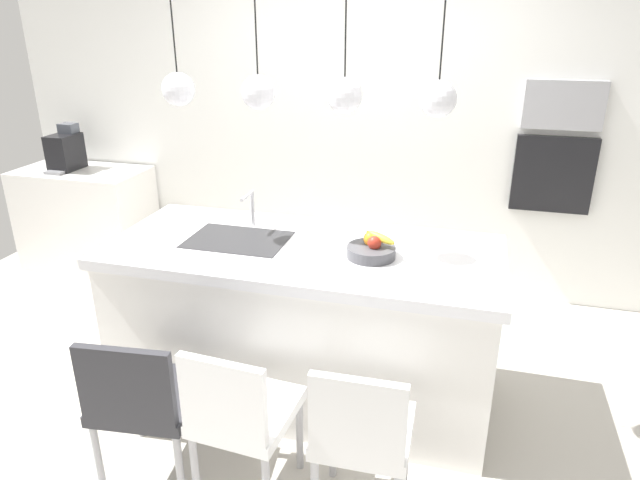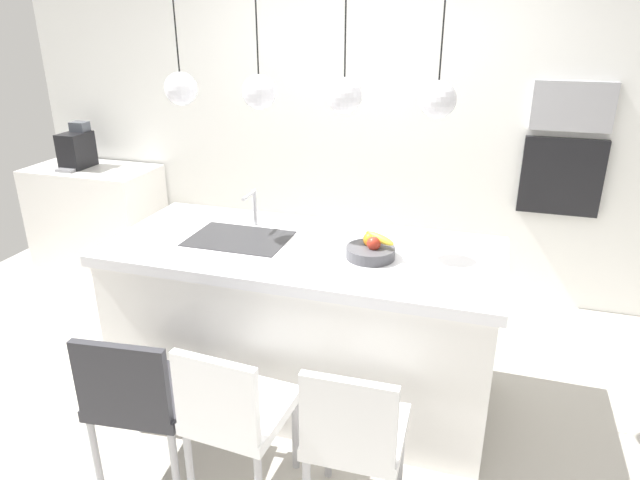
{
  "view_description": "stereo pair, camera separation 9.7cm",
  "coord_description": "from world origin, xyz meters",
  "px_view_note": "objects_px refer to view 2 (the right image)",
  "views": [
    {
      "loc": [
        0.85,
        -2.75,
        2.14
      ],
      "look_at": [
        0.1,
        0.0,
        1.0
      ],
      "focal_mm": 31.77,
      "sensor_mm": 36.0,
      "label": 1
    },
    {
      "loc": [
        0.94,
        -2.73,
        2.14
      ],
      "look_at": [
        0.1,
        0.0,
        1.0
      ],
      "focal_mm": 31.77,
      "sensor_mm": 36.0,
      "label": 2
    }
  ],
  "objects_px": {
    "coffee_machine": "(77,149)",
    "chair_middle": "(235,411)",
    "chair_far": "(354,433)",
    "microwave": "(573,106)",
    "chair_near": "(142,393)",
    "fruit_bowl": "(371,250)",
    "oven": "(561,176)"
  },
  "relations": [
    {
      "from": "coffee_machine",
      "to": "chair_middle",
      "type": "relative_size",
      "value": 0.45
    },
    {
      "from": "coffee_machine",
      "to": "chair_far",
      "type": "height_order",
      "value": "coffee_machine"
    },
    {
      "from": "microwave",
      "to": "chair_far",
      "type": "height_order",
      "value": "microwave"
    },
    {
      "from": "chair_near",
      "to": "chair_middle",
      "type": "distance_m",
      "value": 0.48
    },
    {
      "from": "chair_far",
      "to": "coffee_machine",
      "type": "bearing_deg",
      "value": 144.72
    },
    {
      "from": "coffee_machine",
      "to": "microwave",
      "type": "distance_m",
      "value": 4.0
    },
    {
      "from": "coffee_machine",
      "to": "chair_far",
      "type": "bearing_deg",
      "value": -35.28
    },
    {
      "from": "fruit_bowl",
      "to": "coffee_machine",
      "type": "height_order",
      "value": "coffee_machine"
    },
    {
      "from": "microwave",
      "to": "chair_near",
      "type": "bearing_deg",
      "value": -128.57
    },
    {
      "from": "fruit_bowl",
      "to": "coffee_machine",
      "type": "xyz_separation_m",
      "value": [
        -2.91,
        1.32,
        0.06
      ]
    },
    {
      "from": "fruit_bowl",
      "to": "chair_far",
      "type": "xyz_separation_m",
      "value": [
        0.12,
        -0.83,
        -0.49
      ]
    },
    {
      "from": "oven",
      "to": "chair_far",
      "type": "xyz_separation_m",
      "value": [
        -0.92,
        -2.44,
        -0.55
      ]
    },
    {
      "from": "coffee_machine",
      "to": "oven",
      "type": "relative_size",
      "value": 0.68
    },
    {
      "from": "oven",
      "to": "chair_far",
      "type": "bearing_deg",
      "value": -110.66
    },
    {
      "from": "oven",
      "to": "microwave",
      "type": "bearing_deg",
      "value": 0.0
    },
    {
      "from": "coffee_machine",
      "to": "fruit_bowl",
      "type": "bearing_deg",
      "value": -24.43
    },
    {
      "from": "oven",
      "to": "chair_middle",
      "type": "bearing_deg",
      "value": -121.0
    },
    {
      "from": "oven",
      "to": "coffee_machine",
      "type": "bearing_deg",
      "value": -175.7
    },
    {
      "from": "coffee_machine",
      "to": "chair_near",
      "type": "relative_size",
      "value": 0.46
    },
    {
      "from": "chair_near",
      "to": "oven",
      "type": "bearing_deg",
      "value": 51.43
    },
    {
      "from": "fruit_bowl",
      "to": "microwave",
      "type": "xyz_separation_m",
      "value": [
        1.05,
        1.62,
        0.55
      ]
    },
    {
      "from": "coffee_machine",
      "to": "chair_far",
      "type": "relative_size",
      "value": 0.44
    },
    {
      "from": "microwave",
      "to": "oven",
      "type": "distance_m",
      "value": 0.5
    },
    {
      "from": "coffee_machine",
      "to": "chair_middle",
      "type": "height_order",
      "value": "coffee_machine"
    },
    {
      "from": "microwave",
      "to": "fruit_bowl",
      "type": "bearing_deg",
      "value": -122.88
    },
    {
      "from": "chair_near",
      "to": "fruit_bowl",
      "type": "bearing_deg",
      "value": 42.5
    },
    {
      "from": "microwave",
      "to": "oven",
      "type": "bearing_deg",
      "value": 0.0
    },
    {
      "from": "microwave",
      "to": "chair_middle",
      "type": "bearing_deg",
      "value": -121.0
    },
    {
      "from": "coffee_machine",
      "to": "chair_middle",
      "type": "distance_m",
      "value": 3.33
    },
    {
      "from": "oven",
      "to": "chair_far",
      "type": "distance_m",
      "value": 2.67
    },
    {
      "from": "coffee_machine",
      "to": "microwave",
      "type": "height_order",
      "value": "microwave"
    },
    {
      "from": "coffee_machine",
      "to": "chair_middle",
      "type": "bearing_deg",
      "value": -40.87
    }
  ]
}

